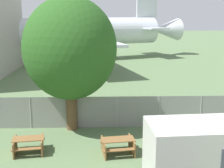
{
  "coord_description": "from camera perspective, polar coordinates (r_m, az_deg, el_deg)",
  "views": [
    {
      "loc": [
        1.74,
        -6.92,
        6.69
      ],
      "look_at": [
        2.37,
        13.85,
        2.0
      ],
      "focal_mm": 50.0,
      "sensor_mm": 36.0,
      "label": 1
    }
  ],
  "objects": [
    {
      "name": "portable_cabin",
      "position": [
        13.24,
        16.13,
        -12.06
      ],
      "size": [
        4.51,
        2.64,
        2.51
      ],
      "rotation": [
        0.0,
        0.0,
        0.07
      ],
      "color": "silver",
      "rests_on": "ground"
    },
    {
      "name": "tree_left_of_cabin",
      "position": [
        17.77,
        -7.7,
        6.4
      ],
      "size": [
        5.29,
        5.29,
        7.7
      ],
      "color": "brown",
      "rests_on": "ground"
    },
    {
      "name": "picnic_bench_open_grass",
      "position": [
        16.09,
        -15.02,
        -10.51
      ],
      "size": [
        1.7,
        1.61,
        0.76
      ],
      "rotation": [
        0.0,
        0.0,
        0.15
      ],
      "color": "brown",
      "rests_on": "ground"
    },
    {
      "name": "perimeter_fence",
      "position": [
        18.76,
        -7.01,
        -5.18
      ],
      "size": [
        56.07,
        0.07,
        1.91
      ],
      "color": "gray",
      "rests_on": "ground"
    },
    {
      "name": "airplane",
      "position": [
        44.96,
        -9.24,
        9.26
      ],
      "size": [
        37.88,
        30.52,
        12.14
      ],
      "rotation": [
        0.0,
        0.0,
        -2.74
      ],
      "color": "silver",
      "rests_on": "ground"
    },
    {
      "name": "picnic_bench_near_cabin",
      "position": [
        15.47,
        1.08,
        -11.0
      ],
      "size": [
        1.79,
        1.61,
        0.76
      ],
      "rotation": [
        0.0,
        0.0,
        0.14
      ],
      "color": "brown",
      "rests_on": "ground"
    }
  ]
}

